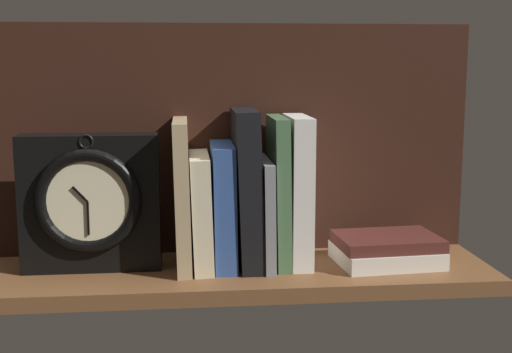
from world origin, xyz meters
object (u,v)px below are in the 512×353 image
book_stack_side (387,249)px  book_green_romantic (279,191)px  book_white_catcher (298,190)px  book_tan_shortstories (182,194)px  book_cream_twain (201,210)px  framed_clock (90,202)px  book_black_skeptic (247,188)px  book_gray_chess (265,212)px  book_blue_modern (223,205)px

book_stack_side → book_green_romantic: bearing=173.6°
book_stack_side → book_white_catcher: bearing=172.2°
book_tan_shortstories → book_cream_twain: bearing=0.0°
book_green_romantic → book_stack_side: book_green_romantic is taller
book_white_catcher → framed_clock: 34.01cm
book_black_skeptic → book_green_romantic: size_ratio=1.05×
book_white_catcher → framed_clock: bearing=-178.3°
book_tan_shortstories → book_white_catcher: (19.20, 0.00, 0.25)cm
book_gray_chess → book_green_romantic: book_green_romantic is taller
book_green_romantic → book_white_catcher: size_ratio=1.00×
book_blue_modern → framed_clock: bearing=-177.4°
book_blue_modern → book_stack_side: bearing=-4.3°
book_white_catcher → book_stack_side: bearing=-7.8°
book_stack_side → book_tan_shortstories: bearing=176.6°
book_black_skeptic → book_green_romantic: bearing=0.0°
book_cream_twain → book_green_romantic: book_green_romantic is taller
book_gray_chess → book_black_skeptic: bearing=180.0°
book_tan_shortstories → book_white_catcher: book_white_catcher is taller
book_tan_shortstories → book_blue_modern: bearing=0.0°
book_gray_chess → book_green_romantic: (2.30, 0.00, 3.50)cm
book_tan_shortstories → book_white_catcher: 19.20cm
book_gray_chess → framed_clock: bearing=-178.0°
book_black_skeptic → book_stack_side: size_ratio=1.47×
book_blue_modern → framed_clock: size_ratio=0.90×
framed_clock → book_stack_side: framed_clock is taller
book_gray_chess → book_stack_side: bearing=-5.7°
book_black_skeptic → book_white_catcher: bearing=0.0°
book_cream_twain → book_green_romantic: 13.31cm
book_blue_modern → book_black_skeptic: 4.87cm
book_cream_twain → book_black_skeptic: bearing=0.0°
framed_clock → book_green_romantic: bearing=1.8°
book_white_catcher → book_stack_side: size_ratio=1.40×
book_blue_modern → book_gray_chess: size_ratio=1.15×
book_black_skeptic → framed_clock: bearing=-177.8°
book_tan_shortstories → book_blue_modern: size_ratio=1.20×
book_gray_chess → framed_clock: 28.61cm
book_white_catcher → book_black_skeptic: bearing=180.0°
book_green_romantic → framed_clock: 30.83cm
book_tan_shortstories → book_white_catcher: bearing=0.0°
book_green_romantic → framed_clock: book_green_romantic is taller
book_tan_shortstories → book_stack_side: 35.61cm
book_cream_twain → book_blue_modern: bearing=0.0°
book_tan_shortstories → framed_clock: book_tan_shortstories is taller
book_cream_twain → book_gray_chess: (10.66, 0.00, -0.46)cm
book_gray_chess → book_stack_side: book_gray_chess is taller
book_cream_twain → book_gray_chess: book_cream_twain is taller
book_gray_chess → book_white_catcher: bearing=0.0°
framed_clock → book_stack_side: (48.95, -1.07, -8.94)cm
book_blue_modern → book_cream_twain: bearing=180.0°
book_white_catcher → book_gray_chess: bearing=180.0°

